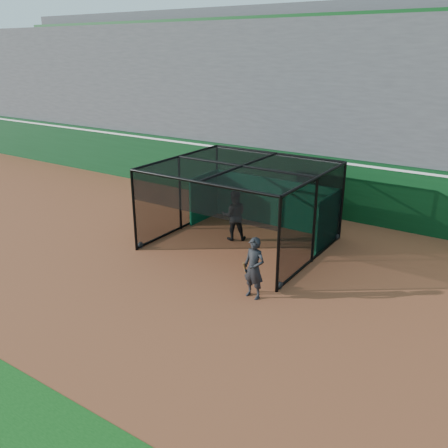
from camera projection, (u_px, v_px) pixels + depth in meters
The scene contains 6 objects.
ground at pixel (159, 280), 14.39m from camera, with size 120.00×120.00×0.00m, color brown.
outfield_wall at pixel (287, 179), 20.59m from camera, with size 50.00×0.50×2.50m.
grandstand at pixel (326, 97), 22.43m from camera, with size 50.00×7.85×8.95m.
batting_cage at pixel (242, 206), 16.57m from camera, with size 5.58×5.06×2.86m.
batter at pixel (234, 215), 17.15m from camera, with size 0.90×0.70×1.85m, color black.
on_deck_player at pixel (254, 268), 13.09m from camera, with size 0.69×0.48×1.78m.
Camera 1 is at (8.78, -9.67, 6.57)m, focal length 38.00 mm.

